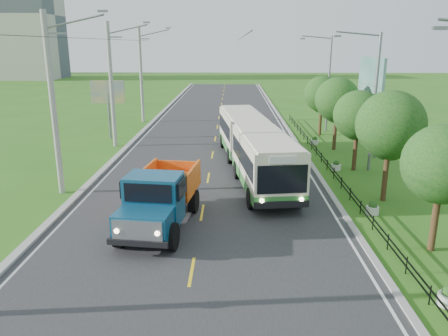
{
  "coord_description": "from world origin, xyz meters",
  "views": [
    {
      "loc": [
        1.48,
        -14.7,
        8.26
      ],
      "look_at": [
        1.08,
        7.67,
        1.9
      ],
      "focal_mm": 35.0,
      "sensor_mm": 36.0,
      "label": 1
    }
  ],
  "objects_px": {
    "planter_near": "(372,209)",
    "planter_far": "(315,141)",
    "bus": "(252,143)",
    "tree_third": "(390,128)",
    "pole_far": "(141,75)",
    "tree_fourth": "(358,117)",
    "tree_second": "(442,168)",
    "streetlight_mid": "(373,98)",
    "pole_mid": "(112,85)",
    "streetlight_far": "(327,81)",
    "pole_near": "(54,104)",
    "tree_back": "(322,96)",
    "planter_front": "(448,297)",
    "tree_fifth": "(337,102)",
    "planter_mid": "(336,166)",
    "billboard_right": "(371,83)",
    "dump_truck": "(160,195)",
    "billboard_left": "(108,96)"
  },
  "relations": [
    {
      "from": "planter_near",
      "to": "planter_far",
      "type": "distance_m",
      "value": 16.0
    },
    {
      "from": "pole_far",
      "to": "tree_fourth",
      "type": "distance_m",
      "value": 26.2
    },
    {
      "from": "planter_front",
      "to": "tree_fourth",
      "type": "bearing_deg",
      "value": 85.55
    },
    {
      "from": "tree_back",
      "to": "planter_far",
      "type": "distance_m",
      "value": 5.48
    },
    {
      "from": "planter_near",
      "to": "planter_far",
      "type": "xyz_separation_m",
      "value": [
        0.0,
        16.0,
        0.0
      ]
    },
    {
      "from": "planter_far",
      "to": "billboard_left",
      "type": "relative_size",
      "value": 0.13
    },
    {
      "from": "pole_far",
      "to": "planter_far",
      "type": "height_order",
      "value": "pole_far"
    },
    {
      "from": "streetlight_mid",
      "to": "bus",
      "type": "bearing_deg",
      "value": -177.11
    },
    {
      "from": "planter_far",
      "to": "billboard_right",
      "type": "xyz_separation_m",
      "value": [
        3.7,
        -2.0,
        5.06
      ]
    },
    {
      "from": "pole_far",
      "to": "tree_fourth",
      "type": "bearing_deg",
      "value": -46.15
    },
    {
      "from": "pole_near",
      "to": "planter_front",
      "type": "distance_m",
      "value": 20.7
    },
    {
      "from": "streetlight_mid",
      "to": "tree_fifth",
      "type": "bearing_deg",
      "value": 97.29
    },
    {
      "from": "pole_near",
      "to": "tree_fourth",
      "type": "distance_m",
      "value": 18.89
    },
    {
      "from": "planter_mid",
      "to": "planter_far",
      "type": "xyz_separation_m",
      "value": [
        0.0,
        8.0,
        0.0
      ]
    },
    {
      "from": "pole_mid",
      "to": "streetlight_far",
      "type": "relative_size",
      "value": 1.1
    },
    {
      "from": "planter_near",
      "to": "planter_front",
      "type": "bearing_deg",
      "value": -90.0
    },
    {
      "from": "streetlight_mid",
      "to": "billboard_right",
      "type": "bearing_deg",
      "value": 74.56
    },
    {
      "from": "pole_near",
      "to": "planter_near",
      "type": "xyz_separation_m",
      "value": [
        16.86,
        -3.0,
        -4.81
      ]
    },
    {
      "from": "billboard_right",
      "to": "tree_third",
      "type": "bearing_deg",
      "value": -101.64
    },
    {
      "from": "streetlight_mid",
      "to": "planter_near",
      "type": "height_order",
      "value": "streetlight_mid"
    },
    {
      "from": "pole_mid",
      "to": "tree_third",
      "type": "height_order",
      "value": "pole_mid"
    },
    {
      "from": "planter_near",
      "to": "planter_mid",
      "type": "relative_size",
      "value": 1.0
    },
    {
      "from": "planter_far",
      "to": "pole_mid",
      "type": "bearing_deg",
      "value": -176.61
    },
    {
      "from": "pole_near",
      "to": "tree_third",
      "type": "height_order",
      "value": "pole_near"
    },
    {
      "from": "bus",
      "to": "tree_third",
      "type": "bearing_deg",
      "value": -45.22
    },
    {
      "from": "planter_front",
      "to": "billboard_right",
      "type": "bearing_deg",
      "value": 80.45
    },
    {
      "from": "streetlight_far",
      "to": "dump_truck",
      "type": "distance_m",
      "value": 27.02
    },
    {
      "from": "tree_second",
      "to": "pole_near",
      "type": "bearing_deg",
      "value": 159.26
    },
    {
      "from": "pole_mid",
      "to": "tree_fourth",
      "type": "xyz_separation_m",
      "value": [
        18.12,
        -6.86,
        -1.51
      ]
    },
    {
      "from": "tree_third",
      "to": "tree_fourth",
      "type": "relative_size",
      "value": 1.11
    },
    {
      "from": "planter_near",
      "to": "planter_far",
      "type": "relative_size",
      "value": 1.0
    },
    {
      "from": "dump_truck",
      "to": "billboard_right",
      "type": "bearing_deg",
      "value": 55.22
    },
    {
      "from": "streetlight_mid",
      "to": "billboard_right",
      "type": "height_order",
      "value": "streetlight_mid"
    },
    {
      "from": "tree_fourth",
      "to": "pole_far",
      "type": "bearing_deg",
      "value": 133.85
    },
    {
      "from": "pole_near",
      "to": "streetlight_mid",
      "type": "height_order",
      "value": "pole_near"
    },
    {
      "from": "pole_mid",
      "to": "planter_far",
      "type": "distance_m",
      "value": 17.56
    },
    {
      "from": "tree_fifth",
      "to": "planter_front",
      "type": "relative_size",
      "value": 8.66
    },
    {
      "from": "planter_front",
      "to": "billboard_right",
      "type": "relative_size",
      "value": 0.09
    },
    {
      "from": "tree_third",
      "to": "streetlight_mid",
      "type": "height_order",
      "value": "streetlight_mid"
    },
    {
      "from": "pole_far",
      "to": "streetlight_far",
      "type": "xyz_separation_m",
      "value": [
        18.9,
        -5.0,
        -0.19
      ]
    },
    {
      "from": "tree_second",
      "to": "tree_third",
      "type": "relative_size",
      "value": 0.88
    },
    {
      "from": "tree_third",
      "to": "streetlight_far",
      "type": "relative_size",
      "value": 0.66
    },
    {
      "from": "planter_front",
      "to": "planter_near",
      "type": "height_order",
      "value": "same"
    },
    {
      "from": "tree_fifth",
      "to": "planter_mid",
      "type": "relative_size",
      "value": 8.66
    },
    {
      "from": "pole_far",
      "to": "planter_near",
      "type": "bearing_deg",
      "value": -58.01
    },
    {
      "from": "tree_second",
      "to": "tree_back",
      "type": "xyz_separation_m",
      "value": [
        0.0,
        24.0,
        0.13
      ]
    },
    {
      "from": "pole_near",
      "to": "dump_truck",
      "type": "height_order",
      "value": "pole_near"
    },
    {
      "from": "tree_second",
      "to": "billboard_left",
      "type": "distance_m",
      "value": 29.2
    },
    {
      "from": "pole_mid",
      "to": "billboard_left",
      "type": "relative_size",
      "value": 1.92
    },
    {
      "from": "tree_back",
      "to": "bus",
      "type": "relative_size",
      "value": 0.32
    }
  ]
}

